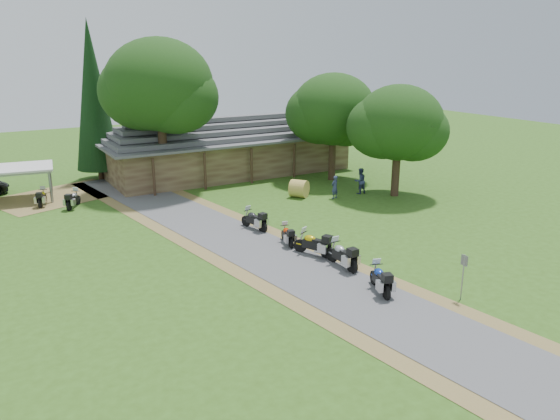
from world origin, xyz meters
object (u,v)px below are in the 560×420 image
lodge (227,144)px  motorcycle_row_b (342,254)px  motorcycle_carport_b (73,199)px  motorcycle_row_e (254,219)px  motorcycle_row_a (380,278)px  motorcycle_row_c (313,243)px  hay_bale (299,189)px  motorcycle_carport_a (42,197)px  motorcycle_row_d (287,234)px  carport (12,184)px

lodge → motorcycle_row_b: lodge is taller
motorcycle_carport_b → motorcycle_row_b: bearing=-119.3°
motorcycle_row_b → motorcycle_row_e: (-1.00, 7.41, -0.05)m
motorcycle_row_a → motorcycle_row_c: motorcycle_row_c is taller
motorcycle_row_a → motorcycle_row_e: motorcycle_row_a is taller
hay_bale → motorcycle_row_a: bearing=-109.5°
motorcycle_carport_a → hay_bale: (16.42, -7.09, 0.03)m
motorcycle_row_d → motorcycle_carport_b: bearing=47.1°
hay_bale → motorcycle_carport_a: bearing=156.7°
lodge → motorcycle_row_e: (-5.28, -14.99, -1.79)m
motorcycle_row_b → motorcycle_row_c: size_ratio=1.00×
motorcycle_row_e → motorcycle_carport_a: size_ratio=1.09×
motorcycle_row_a → motorcycle_row_e: bearing=23.7°
carport → motorcycle_row_a: 27.82m
motorcycle_row_c → motorcycle_carport_a: 20.46m
motorcycle_row_a → lodge: bearing=9.5°
motorcycle_carport_a → motorcycle_row_b: bearing=-130.5°
motorcycle_carport_b → motorcycle_row_c: bearing=-117.2°
lodge → motorcycle_carport_a: (-15.47, -3.02, -1.84)m
motorcycle_row_c → motorcycle_carport_a: motorcycle_row_c is taller
motorcycle_carport_a → lodge: bearing=-59.5°
motorcycle_row_c → motorcycle_row_e: size_ratio=1.07×
motorcycle_row_e → motorcycle_carport_b: (-8.44, 10.30, -0.03)m
carport → motorcycle_carport_a: size_ratio=3.14×
motorcycle_carport_b → motorcycle_row_a: bearing=-123.6°
carport → motorcycle_row_c: (12.46, -19.63, -0.50)m
motorcycle_row_d → motorcycle_carport_b: (-8.83, 13.50, 0.05)m
carport → motorcycle_row_b: (12.79, -21.67, -0.50)m
motorcycle_row_c → motorcycle_carport_b: bearing=5.2°
motorcycle_row_a → motorcycle_row_b: (0.23, 3.15, 0.04)m
lodge → motorcycle_carport_a: bearing=-169.0°
motorcycle_carport_a → motorcycle_row_d: bearing=-125.6°
motorcycle_carport_a → motorcycle_carport_b: (1.75, -1.67, 0.02)m
carport → hay_bale: carport is taller
motorcycle_row_c → motorcycle_row_d: motorcycle_row_c is taller
lodge → motorcycle_row_d: bearing=-105.1°
motorcycle_row_a → motorcycle_row_c: 5.19m
motorcycle_carport_a → motorcycle_row_c: bearing=-128.4°
lodge → motorcycle_row_a: (-4.51, -25.54, -1.78)m
lodge → motorcycle_carport_a: 15.87m
motorcycle_row_c → motorcycle_row_e: 5.41m
motorcycle_row_d → motorcycle_carport_a: size_ratio=0.95×
hay_bale → motorcycle_row_d: bearing=-125.9°
motorcycle_row_b → hay_bale: (5.23, 12.29, -0.07)m
motorcycle_row_b → motorcycle_row_d: size_ratio=1.23×
motorcycle_row_e → motorcycle_carport_a: (-10.20, 11.97, -0.06)m
carport → motorcycle_row_c: 23.25m
motorcycle_row_c → motorcycle_carport_a: size_ratio=1.17×
motorcycle_row_e → hay_bale: motorcycle_row_e is taller
motorcycle_row_d → hay_bale: hay_bale is taller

